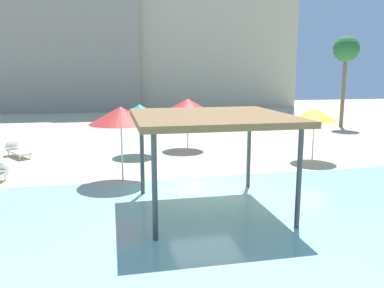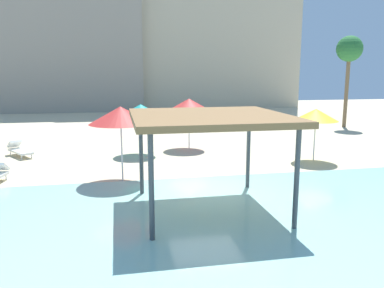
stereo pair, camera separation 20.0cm
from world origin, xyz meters
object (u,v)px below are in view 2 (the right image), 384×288
(beach_umbrella_teal_0, at_px, (141,110))
(beach_umbrella_red_5, at_px, (189,104))
(shade_pavilion, at_px, (209,120))
(beach_umbrella_yellow_2, at_px, (316,115))
(palm_tree_1, at_px, (349,51))
(lounge_chair_2, at_px, (19,150))
(beach_umbrella_red_6, at_px, (121,115))

(beach_umbrella_teal_0, xyz_separation_m, beach_umbrella_red_5, (2.67, 1.02, 0.16))
(shade_pavilion, relative_size, beach_umbrella_yellow_2, 1.82)
(beach_umbrella_teal_0, bearing_deg, beach_umbrella_yellow_2, -20.98)
(beach_umbrella_teal_0, distance_m, palm_tree_1, 17.65)
(beach_umbrella_yellow_2, distance_m, beach_umbrella_red_5, 6.67)
(beach_umbrella_red_5, xyz_separation_m, palm_tree_1, (13.20, 5.93, 3.22))
(beach_umbrella_yellow_2, xyz_separation_m, lounge_chair_2, (-14.01, 3.73, -1.86))
(shade_pavilion, distance_m, palm_tree_1, 21.36)
(lounge_chair_2, distance_m, palm_tree_1, 23.42)
(shade_pavilion, relative_size, lounge_chair_2, 2.37)
(shade_pavilion, xyz_separation_m, beach_umbrella_red_5, (1.19, 9.60, -0.34))
(beach_umbrella_red_5, bearing_deg, lounge_chair_2, -177.78)
(palm_tree_1, bearing_deg, lounge_chair_2, -164.05)
(shade_pavilion, distance_m, lounge_chair_2, 12.19)
(beach_umbrella_yellow_2, xyz_separation_m, beach_umbrella_red_6, (-9.00, -1.74, 0.37))
(beach_umbrella_red_6, distance_m, palm_tree_1, 20.83)
(shade_pavilion, height_order, beach_umbrella_red_6, shade_pavilion)
(shade_pavilion, distance_m, beach_umbrella_red_5, 9.68)
(shade_pavilion, bearing_deg, palm_tree_1, 47.18)
(shade_pavilion, xyz_separation_m, beach_umbrella_yellow_2, (6.47, 5.52, -0.59))
(beach_umbrella_teal_0, bearing_deg, palm_tree_1, 23.66)
(beach_umbrella_red_5, bearing_deg, shade_pavilion, -97.08)
(beach_umbrella_teal_0, xyz_separation_m, beach_umbrella_yellow_2, (7.95, -3.05, -0.08))
(beach_umbrella_teal_0, distance_m, beach_umbrella_red_6, 4.91)
(beach_umbrella_red_5, bearing_deg, beach_umbrella_red_6, -122.67)
(shade_pavilion, distance_m, beach_umbrella_teal_0, 8.71)
(beach_umbrella_red_5, distance_m, palm_tree_1, 14.82)
(shade_pavilion, height_order, lounge_chair_2, shade_pavilion)
(beach_umbrella_yellow_2, height_order, palm_tree_1, palm_tree_1)
(beach_umbrella_teal_0, relative_size, palm_tree_1, 0.38)
(beach_umbrella_teal_0, distance_m, lounge_chair_2, 6.40)
(beach_umbrella_teal_0, bearing_deg, lounge_chair_2, 173.56)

